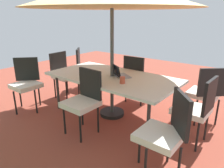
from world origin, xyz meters
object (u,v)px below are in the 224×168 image
Objects in this scene: chair_west at (196,107)px; chair_south at (137,77)px; cup at (122,80)px; chair_southwest at (206,91)px; laptop at (120,74)px; chair_north at (84,99)px; dining_table at (112,78)px; chair_east at (64,73)px; chair_southeast at (85,66)px; chair_northeast at (26,81)px; chair_northwest at (166,130)px.

chair_south is (1.42, -0.75, 0.00)m from chair_west.
chair_west is 1.61m from chair_south.
chair_southwest is at bearing -135.87° from cup.
laptop is (-0.10, 0.72, 0.23)m from chair_south.
chair_west is at bearing -167.00° from cup.
chair_north is 2.45× the size of laptop.
cup reaches higher than dining_table.
chair_east reaches higher than laptop.
cup is (-0.35, 1.00, 0.24)m from chair_south.
dining_table is at bearing -30.04° from cup.
laptop reaches higher than cup.
chair_west is 2.45× the size of laptop.
chair_southeast is (0.07, -0.70, 0.00)m from chair_east.
chair_southwest is 3.19m from chair_northeast.
chair_south is at bearing -0.26° from chair_northeast.
dining_table is 2.30× the size of chair_southwest.
chair_east is at bearing 153.03° from chair_north.
chair_east is at bearing 24.86° from chair_south.
chair_northeast is (2.81, 0.00, 0.00)m from chair_northwest.
laptop is (-0.10, -0.78, 0.23)m from chair_north.
chair_northwest is at bearing -1.35° from chair_north.
chair_north is 1.35m from chair_northwest.
chair_south is at bearing -116.05° from chair_west.
chair_northwest reaches higher than laptop.
cup is (1.07, 0.25, 0.24)m from chair_west.
cup is at bearing -102.32° from chair_east.
chair_east and chair_north have the same top height.
dining_table is 2.30× the size of chair_east.
dining_table is 2.30× the size of chair_north.
chair_east is 1.00× the size of chair_southwest.
chair_southwest is at bearing -172.07° from chair_west.
chair_east is 1.00× the size of chair_north.
chair_south is at bearing -66.09° from chair_east.
chair_south is 1.08m from cup.
chair_northwest is 1.18m from cup.
chair_northwest is 1.54m from chair_southwest.
chair_northeast is (2.80, 1.54, 0.00)m from chair_southwest.
chair_west is (-0.07, -0.82, 0.00)m from chair_northwest.
chair_south reaches higher than dining_table.
chair_southwest is 1.44m from laptop.
dining_table is at bearing 53.49° from laptop.
chair_east and chair_northeast have the same top height.
chair_west reaches higher than cup.
chair_east reaches higher than dining_table.
chair_south reaches higher than cup.
chair_southwest is 9.07× the size of cup.
chair_northeast is 2.45× the size of laptop.
chair_southwest is at bearing -120.20° from laptop.
chair_northeast is at bearing 29.19° from dining_table.
chair_west is at bearing -31.53° from chair_northeast.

